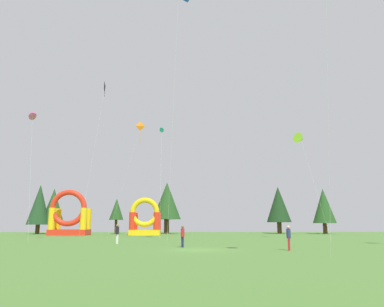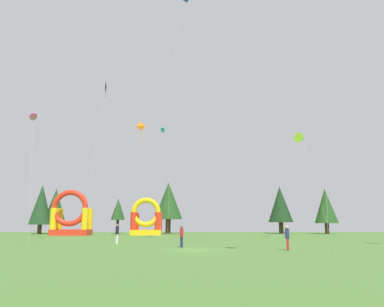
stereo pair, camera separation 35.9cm
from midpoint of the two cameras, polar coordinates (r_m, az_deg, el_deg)
The scene contains 17 objects.
ground_plane at distance 28.17m, azimuth 0.74°, elevation -14.73°, with size 120.00×120.00×0.00m, color #548438.
kite_black_diamond at distance 62.18m, azimuth -12.95°, elevation 9.87°, with size 2.35×4.11×24.40m.
kite_pink_parafoil at distance 47.51m, azimuth -23.22°, elevation 5.28°, with size 2.88×4.12×14.87m.
kite_cyan_parafoil at distance 58.96m, azimuth -4.40°, elevation 3.63°, with size 0.83×7.86×17.03m.
kite_lime_delta at distance 49.22m, azimuth 16.77°, elevation 2.26°, with size 3.05×3.46×13.39m.
kite_orange_diamond at distance 50.08m, azimuth -7.77°, elevation 3.96°, with size 4.73×2.60×15.25m.
person_far_side at distance 28.36m, azimuth 14.92°, elevation -12.20°, with size 0.42×0.42×1.79m.
person_near_camera at distance 30.97m, azimuth -1.28°, elevation -12.46°, with size 0.42×0.42×1.74m.
person_midfield at distance 37.20m, azimuth -11.26°, elevation -11.86°, with size 0.46×0.46×1.88m.
inflatable_yellow_castle at distance 63.60m, azimuth -6.94°, elevation -10.42°, with size 5.13×3.87×6.25m.
inflatable_blue_arch at distance 65.41m, azimuth -18.15°, elevation -9.55°, with size 6.26×3.94×7.49m.
tree_row_1 at distance 76.52m, azimuth -22.21°, elevation -7.37°, with size 4.25×4.25×9.28m.
tree_row_2 at distance 77.24m, azimuth -20.31°, elevation -7.69°, with size 4.33×4.33×8.69m.
tree_row_3 at distance 72.23m, azimuth -11.25°, elevation -8.52°, with size 2.67×2.67×6.63m.
tree_row_4 at distance 73.43m, azimuth -3.54°, elevation -7.36°, with size 5.53×5.53×10.00m.
tree_row_5 at distance 75.96m, azimuth 13.64°, elevation -7.70°, with size 4.82×4.82×9.23m.
tree_row_6 at distance 75.93m, azimuth 20.14°, elevation -7.65°, with size 4.35×4.35×8.59m.
Camera 2 is at (-0.58, -28.10, 1.92)m, focal length 34.38 mm.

